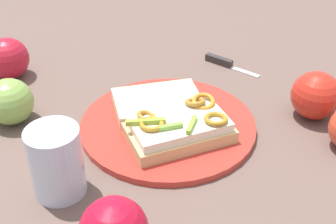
{
  "coord_description": "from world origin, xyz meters",
  "views": [
    {
      "loc": [
        0.03,
        0.59,
        0.43
      ],
      "look_at": [
        0.0,
        0.0,
        0.03
      ],
      "focal_mm": 47.77,
      "sensor_mm": 36.0,
      "label": 1
    }
  ],
  "objects": [
    {
      "name": "apple_0",
      "position": [
        0.26,
        -0.03,
        0.04
      ],
      "size": [
        0.08,
        0.08,
        0.08
      ],
      "primitive_type": "sphere",
      "rotation": [
        0.0,
        0.0,
        3.14
      ],
      "color": "#80A74A",
      "rests_on": "ground_plane"
    },
    {
      "name": "plate",
      "position": [
        0.0,
        0.0,
        0.01
      ],
      "size": [
        0.28,
        0.28,
        0.01
      ],
      "primitive_type": "cylinder",
      "color": "#B93328",
      "rests_on": "ground_plane"
    },
    {
      "name": "knife",
      "position": [
        -0.13,
        -0.21,
        0.01
      ],
      "size": [
        0.1,
        0.09,
        0.01
      ],
      "rotation": [
        0.0,
        0.0,
        2.43
      ],
      "color": "silver",
      "rests_on": "ground_plane"
    },
    {
      "name": "ground_plane",
      "position": [
        0.0,
        0.0,
        0.0
      ],
      "size": [
        2.0,
        2.0,
        0.0
      ],
      "primitive_type": "plane",
      "color": "brown",
      "rests_on": "ground"
    },
    {
      "name": "apple_3",
      "position": [
        0.29,
        -0.19,
        0.04
      ],
      "size": [
        0.11,
        0.11,
        0.08
      ],
      "primitive_type": "sphere",
      "rotation": [
        0.0,
        0.0,
        5.16
      ],
      "color": "#B1182A",
      "rests_on": "ground_plane"
    },
    {
      "name": "sandwich",
      "position": [
        -0.02,
        0.04,
        0.03
      ],
      "size": [
        0.18,
        0.14,
        0.05
      ],
      "rotation": [
        0.0,
        0.0,
        0.33
      ],
      "color": "tan",
      "rests_on": "plate"
    },
    {
      "name": "drinking_glass",
      "position": [
        0.15,
        0.14,
        0.05
      ],
      "size": [
        0.07,
        0.07,
        0.1
      ],
      "primitive_type": "cylinder",
      "color": "silver",
      "rests_on": "ground_plane"
    },
    {
      "name": "apple_2",
      "position": [
        -0.25,
        -0.02,
        0.04
      ],
      "size": [
        0.11,
        0.11,
        0.08
      ],
      "primitive_type": "sphere",
      "rotation": [
        0.0,
        0.0,
        0.69
      ],
      "color": "red",
      "rests_on": "ground_plane"
    },
    {
      "name": "bread_slice_side",
      "position": [
        0.01,
        -0.04,
        0.02
      ],
      "size": [
        0.16,
        0.12,
        0.02
      ],
      "primitive_type": "cube",
      "rotation": [
        0.0,
        0.0,
        0.19
      ],
      "color": "beige",
      "rests_on": "plate"
    }
  ]
}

